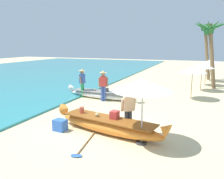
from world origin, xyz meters
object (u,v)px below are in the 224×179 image
object	(u,v)px
boat_white_midground	(102,94)
person_vendor_assistant	(82,81)
person_vendor_hatted	(103,83)
patio_umbrella_large	(143,85)
palm_tree_leaning_seaward	(206,33)
paddle	(83,147)
boat_orange_foreground	(108,125)
cooler_box	(60,125)
person_tourist_customer	(128,109)
palm_tree_mid_cluster	(211,33)

from	to	relation	value
boat_white_midground	person_vendor_assistant	bearing A→B (deg)	-176.85
person_vendor_hatted	person_vendor_assistant	distance (m)	1.68
patio_umbrella_large	palm_tree_leaning_seaward	bearing A→B (deg)	83.66
patio_umbrella_large	paddle	xyz separation A→B (m)	(-1.62, -0.96, -1.91)
boat_orange_foreground	boat_white_midground	distance (m)	5.43
cooler_box	person_tourist_customer	bearing A→B (deg)	23.94
boat_orange_foreground	patio_umbrella_large	xyz separation A→B (m)	(1.34, -0.43, 1.63)
palm_tree_leaning_seaward	boat_orange_foreground	bearing A→B (deg)	-101.46
person_vendor_hatted	person_vendor_assistant	world-z (taller)	person_vendor_hatted
palm_tree_mid_cluster	cooler_box	distance (m)	12.94
boat_white_midground	person_tourist_customer	world-z (taller)	person_tourist_customer
person_vendor_assistant	patio_umbrella_large	distance (m)	7.32
person_vendor_hatted	cooler_box	world-z (taller)	person_vendor_hatted
person_vendor_assistant	paddle	size ratio (longest dim) A/B	0.94
boat_orange_foreground	person_vendor_assistant	size ratio (longest dim) A/B	2.64
boat_white_midground	person_vendor_hatted	size ratio (longest dim) A/B	2.71
boat_white_midground	paddle	world-z (taller)	boat_white_midground
person_vendor_hatted	palm_tree_mid_cluster	world-z (taller)	palm_tree_mid_cluster
person_vendor_assistant	person_vendor_hatted	bearing A→B (deg)	-16.64
boat_white_midground	palm_tree_mid_cluster	bearing A→B (deg)	45.46
person_vendor_hatted	cooler_box	distance (m)	4.82
palm_tree_mid_cluster	cooler_box	xyz separation A→B (m)	(-5.17, -11.25, -3.78)
person_vendor_assistant	palm_tree_mid_cluster	distance (m)	9.79
person_vendor_hatted	cooler_box	size ratio (longest dim) A/B	3.71
person_vendor_hatted	patio_umbrella_large	world-z (taller)	patio_umbrella_large
palm_tree_mid_cluster	paddle	size ratio (longest dim) A/B	2.66
palm_tree_leaning_seaward	boat_white_midground	bearing A→B (deg)	-118.13
person_vendor_assistant	cooler_box	world-z (taller)	person_vendor_assistant
boat_white_midground	palm_tree_mid_cluster	distance (m)	9.16
person_tourist_customer	palm_tree_mid_cluster	xyz separation A→B (m)	(2.75, 10.46, 3.09)
boat_orange_foreground	palm_tree_leaning_seaward	world-z (taller)	palm_tree_leaning_seaward
person_vendor_hatted	paddle	xyz separation A→B (m)	(1.83, -5.68, -0.99)
palm_tree_leaning_seaward	patio_umbrella_large	bearing A→B (deg)	-96.34
cooler_box	paddle	world-z (taller)	cooler_box
boat_orange_foreground	patio_umbrella_large	size ratio (longest dim) A/B	2.14
boat_orange_foreground	cooler_box	size ratio (longest dim) A/B	9.74
palm_tree_mid_cluster	cooler_box	size ratio (longest dim) A/B	10.46
person_vendor_assistant	boat_orange_foreground	bearing A→B (deg)	-52.03
person_vendor_hatted	cooler_box	xyz separation A→B (m)	(0.34, -4.74, -0.81)
person_vendor_hatted	paddle	size ratio (longest dim) A/B	0.94
boat_white_midground	paddle	size ratio (longest dim) A/B	2.56
palm_tree_mid_cluster	patio_umbrella_large	bearing A→B (deg)	-100.39
patio_umbrella_large	cooler_box	world-z (taller)	patio_umbrella_large
boat_orange_foreground	boat_white_midground	world-z (taller)	boat_orange_foreground
boat_orange_foreground	person_vendor_hatted	distance (m)	4.83
person_vendor_hatted	paddle	bearing A→B (deg)	-72.12
person_tourist_customer	palm_tree_mid_cluster	world-z (taller)	palm_tree_mid_cluster
patio_umbrella_large	person_tourist_customer	bearing A→B (deg)	132.50
palm_tree_mid_cluster	paddle	world-z (taller)	palm_tree_mid_cluster
boat_orange_foreground	paddle	size ratio (longest dim) A/B	2.48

